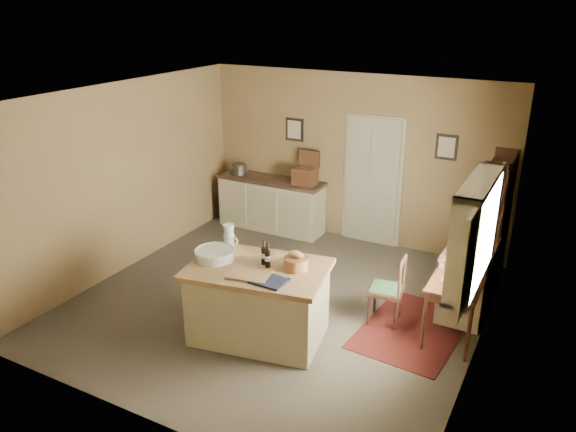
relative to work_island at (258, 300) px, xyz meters
The scene contains 16 objects.
ground 0.94m from the work_island, 102.22° to the left, with size 5.00×5.00×0.00m, color brown.
wall_back 3.40m from the work_island, 92.96° to the left, with size 5.00×0.10×2.70m, color #96774A.
wall_front 1.93m from the work_island, 95.66° to the right, with size 5.00×0.10×2.70m, color #96774A.
wall_left 2.92m from the work_island, 163.61° to the left, with size 0.10×5.00×2.70m, color #96774A.
wall_right 2.61m from the work_island, 18.62° to the left, with size 0.10×5.00×2.70m, color #96774A.
ceiling 2.36m from the work_island, 102.22° to the left, with size 5.00×5.00×0.00m, color silver.
door 3.31m from the work_island, 86.84° to the left, with size 0.97×0.06×2.11m, color #B3B397.
framed_prints 3.49m from the work_island, 89.47° to the left, with size 2.82×0.02×0.38m.
window 2.56m from the work_island, 14.56° to the left, with size 0.25×1.99×1.12m.
work_island is the anchor object (origin of this frame).
sideboard 3.35m from the work_island, 116.87° to the left, with size 1.87×0.53×1.18m.
rug 1.92m from the work_island, 31.95° to the left, with size 1.10×1.60×0.01m, color #420F0E.
writing_desk 2.30m from the work_island, 27.79° to the left, with size 0.57×0.93×0.82m.
desk_chair 1.58m from the work_island, 40.13° to the left, with size 0.40×0.40×0.86m, color black, non-canonical shape.
right_cabinet 2.66m from the work_island, 40.17° to the left, with size 0.56×1.01×0.99m.
shelving_unit 3.49m from the work_island, 51.01° to the left, with size 0.31×0.83×1.85m.
Camera 1 is at (3.16, -5.65, 3.74)m, focal length 35.00 mm.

